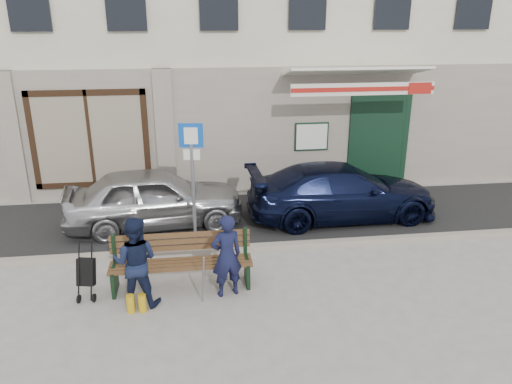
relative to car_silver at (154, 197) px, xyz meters
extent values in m
plane|color=#9E9991|center=(1.62, -3.03, -0.65)|extent=(80.00, 80.00, 0.00)
cube|color=#282828|center=(1.62, 0.07, -0.65)|extent=(60.00, 3.20, 0.01)
cube|color=#9E9384|center=(1.62, -1.53, -0.59)|extent=(60.00, 0.18, 0.12)
cube|color=#9E9384|center=(1.62, 1.93, 0.95)|extent=(20.00, 0.12, 3.20)
cube|color=maroon|center=(-1.58, 1.99, 0.90)|extent=(2.50, 0.12, 2.00)
cube|color=black|center=(5.72, 1.85, 0.65)|extent=(1.60, 0.10, 2.60)
cube|color=black|center=(5.72, 2.32, 0.55)|extent=(1.25, 0.90, 2.40)
cube|color=white|center=(3.92, 1.82, 0.80)|extent=(0.80, 0.03, 0.65)
cube|color=white|center=(4.82, 1.59, 2.43)|extent=(3.40, 1.72, 0.42)
cube|color=white|center=(4.82, 0.74, 2.15)|extent=(3.40, 0.05, 0.28)
cube|color=#A61A14|center=(4.82, 0.71, 2.15)|extent=(3.40, 0.02, 0.10)
imported|color=#B2B2B7|center=(0.00, 0.00, 0.00)|extent=(3.98, 1.95, 1.31)
imported|color=black|center=(4.20, -0.09, -0.03)|extent=(4.36, 1.91, 1.25)
cylinder|color=gray|center=(0.85, -1.13, 0.56)|extent=(0.07, 0.07, 2.42)
cube|color=#0C48B4|center=(0.85, -1.13, 1.63)|extent=(0.46, 0.10, 0.47)
cube|color=white|center=(0.85, -1.16, 1.63)|extent=(0.26, 0.06, 0.32)
cube|color=white|center=(0.85, -1.13, 1.25)|extent=(0.32, 0.08, 0.20)
cube|color=brown|center=(0.60, -2.77, -0.20)|extent=(2.40, 0.50, 0.04)
cube|color=brown|center=(0.60, -2.49, 0.09)|extent=(2.40, 0.10, 0.36)
cube|color=black|center=(-0.52, -2.77, -0.43)|extent=(0.06, 0.50, 0.45)
cube|color=black|center=(1.72, -2.77, -0.43)|extent=(0.06, 0.50, 0.45)
cube|color=white|center=(1.35, -2.87, -0.17)|extent=(0.34, 0.25, 0.11)
cylinder|color=gray|center=(0.95, -3.44, -0.15)|extent=(0.07, 0.34, 0.96)
cylinder|color=#BB9213|center=(-0.20, -3.42, -0.50)|extent=(0.13, 0.13, 0.30)
cylinder|color=#BB9213|center=(-0.02, -3.42, -0.50)|extent=(0.13, 0.13, 0.30)
imported|color=#121534|center=(1.35, -3.08, 0.06)|extent=(0.60, 0.48, 1.44)
imported|color=#131A35|center=(-0.10, -3.17, 0.10)|extent=(0.82, 0.69, 1.51)
cylinder|color=black|center=(-1.07, -3.04, -0.58)|extent=(0.06, 0.14, 0.14)
cylinder|color=black|center=(-0.83, -3.04, -0.58)|extent=(0.06, 0.14, 0.14)
cube|color=black|center=(-0.95, -2.84, -0.20)|extent=(0.33, 0.30, 0.47)
cylinder|color=black|center=(-0.95, -2.72, 0.31)|extent=(0.26, 0.08, 0.02)
camera|label=1|loc=(0.87, -10.38, 3.83)|focal=35.00mm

